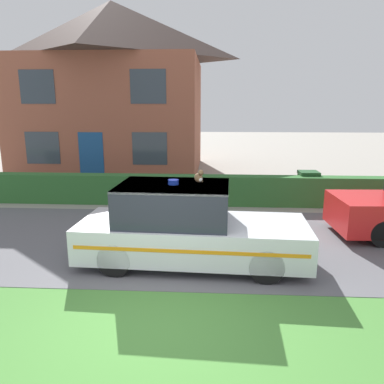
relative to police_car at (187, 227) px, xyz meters
The scene contains 8 objects.
ground_plane 2.44m from the police_car, 98.07° to the right, with size 80.00×80.00×0.00m, color gray.
road_strip 1.52m from the police_car, 104.36° to the left, with size 28.00×5.09×0.01m, color #5B5B60.
lawn_verge 2.65m from the police_car, 97.39° to the right, with size 28.00×2.49×0.01m, color #478438.
garden_hedge 4.64m from the police_car, 88.48° to the left, with size 15.52×0.52×0.96m, color #2D662D.
police_car is the anchor object (origin of this frame).
cat 1.13m from the police_car, 42.24° to the right, with size 0.23×0.31×0.26m.
house_left 12.22m from the police_car, 111.06° to the left, with size 8.38×7.01×7.77m.
wheelie_bin 6.15m from the police_car, 54.07° to the left, with size 0.63×0.62×1.07m.
Camera 1 is at (0.84, -4.87, 3.18)m, focal length 35.00 mm.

